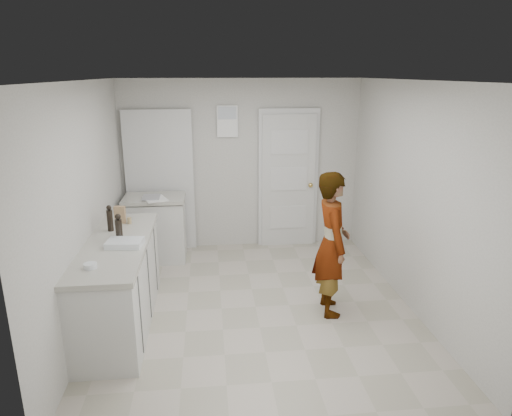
{
  "coord_description": "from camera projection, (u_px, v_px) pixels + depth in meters",
  "views": [
    {
      "loc": [
        -0.49,
        -4.65,
        2.58
      ],
      "look_at": [
        0.05,
        0.4,
        1.06
      ],
      "focal_mm": 32.0,
      "sensor_mm": 36.0,
      "label": 1
    }
  ],
  "objects": [
    {
      "name": "room_shell",
      "position": [
        230.0,
        181.0,
        6.77
      ],
      "size": [
        4.0,
        4.0,
        4.0
      ],
      "color": "#AAA8A1",
      "rests_on": "ground"
    },
    {
      "name": "ground",
      "position": [
        256.0,
        307.0,
        5.22
      ],
      "size": [
        4.0,
        4.0,
        0.0
      ],
      "primitive_type": "plane",
      "color": "#A09A86",
      "rests_on": "ground"
    },
    {
      "name": "cake_mix_box",
      "position": [
        120.0,
        215.0,
        5.18
      ],
      "size": [
        0.13,
        0.07,
        0.2
      ],
      "primitive_type": "cube",
      "rotation": [
        0.0,
        0.0,
        -0.09
      ],
      "color": "#936B49",
      "rests_on": "main_counter"
    },
    {
      "name": "papers",
      "position": [
        155.0,
        199.0,
        6.18
      ],
      "size": [
        0.38,
        0.43,
        0.01
      ],
      "primitive_type": "cube",
      "rotation": [
        0.0,
        0.0,
        0.37
      ],
      "color": "white",
      "rests_on": "side_counter"
    },
    {
      "name": "main_counter",
      "position": [
        120.0,
        287.0,
        4.76
      ],
      "size": [
        0.64,
        1.96,
        0.93
      ],
      "color": "silver",
      "rests_on": "ground"
    },
    {
      "name": "spice_jar",
      "position": [
        129.0,
        221.0,
        5.17
      ],
      "size": [
        0.05,
        0.05,
        0.07
      ],
      "primitive_type": "cylinder",
      "color": "#A18A5C",
      "rests_on": "main_counter"
    },
    {
      "name": "oil_cruet_b",
      "position": [
        110.0,
        219.0,
        4.91
      ],
      "size": [
        0.06,
        0.06,
        0.29
      ],
      "color": "black",
      "rests_on": "main_counter"
    },
    {
      "name": "baking_dish",
      "position": [
        125.0,
        243.0,
        4.51
      ],
      "size": [
        0.37,
        0.28,
        0.06
      ],
      "rotation": [
        0.0,
        0.0,
        -0.11
      ],
      "color": "silver",
      "rests_on": "main_counter"
    },
    {
      "name": "egg_bowl",
      "position": [
        90.0,
        266.0,
        4.0
      ],
      "size": [
        0.11,
        0.11,
        0.04
      ],
      "color": "silver",
      "rests_on": "main_counter"
    },
    {
      "name": "side_counter",
      "position": [
        156.0,
        230.0,
        6.45
      ],
      "size": [
        0.84,
        0.61,
        0.93
      ],
      "color": "silver",
      "rests_on": "ground"
    },
    {
      "name": "oil_cruet_a",
      "position": [
        119.0,
        228.0,
        4.63
      ],
      "size": [
        0.07,
        0.07,
        0.28
      ],
      "color": "black",
      "rests_on": "main_counter"
    },
    {
      "name": "person",
      "position": [
        332.0,
        244.0,
        4.92
      ],
      "size": [
        0.4,
        0.6,
        1.6
      ],
      "primitive_type": "imported",
      "rotation": [
        0.0,
        0.0,
        1.54
      ],
      "color": "silver",
      "rests_on": "ground"
    }
  ]
}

